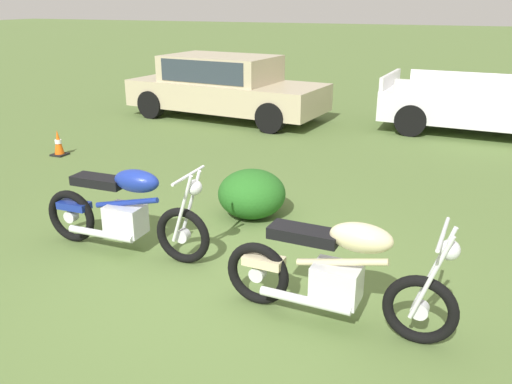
{
  "coord_description": "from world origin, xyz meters",
  "views": [
    {
      "loc": [
        2.15,
        -4.2,
        2.62
      ],
      "look_at": [
        -0.0,
        1.02,
        0.59
      ],
      "focal_mm": 37.57,
      "sensor_mm": 36.0,
      "label": 1
    }
  ],
  "objects_px": {
    "car_beige": "(224,84)",
    "traffic_cone": "(58,144)",
    "motorcycle_blue": "(125,211)",
    "motorcycle_cream": "(338,272)",
    "shrub_low": "(252,194)"
  },
  "relations": [
    {
      "from": "car_beige",
      "to": "shrub_low",
      "type": "relative_size",
      "value": 5.46
    },
    {
      "from": "car_beige",
      "to": "motorcycle_blue",
      "type": "bearing_deg",
      "value": -66.88
    },
    {
      "from": "traffic_cone",
      "to": "motorcycle_blue",
      "type": "bearing_deg",
      "value": -39.12
    },
    {
      "from": "motorcycle_cream",
      "to": "shrub_low",
      "type": "xyz_separation_m",
      "value": [
        -1.6,
        1.94,
        -0.18
      ]
    },
    {
      "from": "motorcycle_blue",
      "to": "shrub_low",
      "type": "xyz_separation_m",
      "value": [
        0.86,
        1.47,
        -0.18
      ]
    },
    {
      "from": "motorcycle_blue",
      "to": "motorcycle_cream",
      "type": "bearing_deg",
      "value": -11.6
    },
    {
      "from": "motorcycle_cream",
      "to": "traffic_cone",
      "type": "relative_size",
      "value": 4.4
    },
    {
      "from": "motorcycle_blue",
      "to": "traffic_cone",
      "type": "height_order",
      "value": "motorcycle_blue"
    },
    {
      "from": "motorcycle_blue",
      "to": "shrub_low",
      "type": "bearing_deg",
      "value": 58.93
    },
    {
      "from": "shrub_low",
      "to": "motorcycle_blue",
      "type": "bearing_deg",
      "value": -120.32
    },
    {
      "from": "traffic_cone",
      "to": "shrub_low",
      "type": "height_order",
      "value": "shrub_low"
    },
    {
      "from": "car_beige",
      "to": "traffic_cone",
      "type": "distance_m",
      "value": 4.3
    },
    {
      "from": "motorcycle_cream",
      "to": "car_beige",
      "type": "height_order",
      "value": "car_beige"
    },
    {
      "from": "motorcycle_cream",
      "to": "shrub_low",
      "type": "height_order",
      "value": "motorcycle_cream"
    },
    {
      "from": "motorcycle_blue",
      "to": "motorcycle_cream",
      "type": "xyz_separation_m",
      "value": [
        2.46,
        -0.47,
        -0.0
      ]
    }
  ]
}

